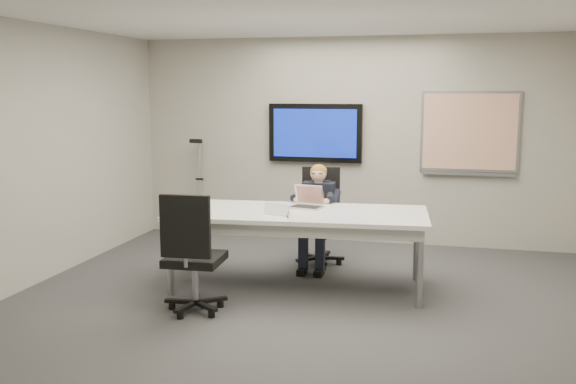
% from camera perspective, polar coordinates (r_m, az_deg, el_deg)
% --- Properties ---
extents(floor, '(6.00, 6.00, 0.02)m').
position_cam_1_polar(floor, '(6.23, 1.25, -10.53)').
color(floor, '#3A3A3C').
rests_on(floor, ground).
extents(ceiling, '(6.00, 6.00, 0.02)m').
position_cam_1_polar(ceiling, '(5.91, 1.35, 15.97)').
color(ceiling, silver).
rests_on(ceiling, wall_back).
extents(wall_back, '(6.00, 0.02, 2.80)m').
position_cam_1_polar(wall_back, '(8.84, 5.68, 4.56)').
color(wall_back, '#A5A195').
rests_on(wall_back, ground).
extents(wall_front, '(6.00, 0.02, 2.80)m').
position_cam_1_polar(wall_front, '(3.10, -11.29, -4.00)').
color(wall_front, '#A5A195').
rests_on(wall_front, ground).
extents(wall_left, '(0.02, 6.00, 2.80)m').
position_cam_1_polar(wall_left, '(7.20, -22.70, 2.87)').
color(wall_left, '#A5A195').
rests_on(wall_left, ground).
extents(conference_table, '(2.77, 1.35, 0.83)m').
position_cam_1_polar(conference_table, '(6.76, 0.91, -2.50)').
color(conference_table, white).
rests_on(conference_table, ground).
extents(tv_display, '(1.30, 0.09, 0.80)m').
position_cam_1_polar(tv_display, '(8.87, 2.43, 5.26)').
color(tv_display, black).
rests_on(tv_display, wall_back).
extents(whiteboard, '(1.25, 0.08, 1.10)m').
position_cam_1_polar(whiteboard, '(8.71, 15.84, 5.06)').
color(whiteboard, '#94969C').
rests_on(whiteboard, wall_back).
extents(office_chair_far, '(0.61, 0.61, 1.16)m').
position_cam_1_polar(office_chair_far, '(7.79, 2.80, -3.76)').
color(office_chair_far, black).
rests_on(office_chair_far, ground).
extents(office_chair_near, '(0.59, 0.59, 1.16)m').
position_cam_1_polar(office_chair_near, '(6.14, -8.39, -7.36)').
color(office_chair_near, black).
rests_on(office_chair_near, ground).
extents(seated_person, '(0.39, 0.66, 1.23)m').
position_cam_1_polar(seated_person, '(7.52, 2.48, -3.18)').
color(seated_person, '#1E2332').
rests_on(seated_person, office_chair_far).
extents(crutch, '(0.31, 0.61, 1.48)m').
position_cam_1_polar(crutch, '(9.30, -7.81, 0.53)').
color(crutch, '#A0A2A8').
rests_on(crutch, ground).
extents(laptop, '(0.37, 0.37, 0.24)m').
position_cam_1_polar(laptop, '(6.97, 1.75, -0.87)').
color(laptop, '#B1B1B3').
rests_on(laptop, conference_table).
extents(name_tent, '(0.29, 0.16, 0.11)m').
position_cam_1_polar(name_tent, '(6.56, -1.00, -1.53)').
color(name_tent, white).
rests_on(name_tent, conference_table).
extents(pen, '(0.06, 0.15, 0.01)m').
position_cam_1_polar(pen, '(6.44, -0.06, -2.16)').
color(pen, black).
rests_on(pen, conference_table).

